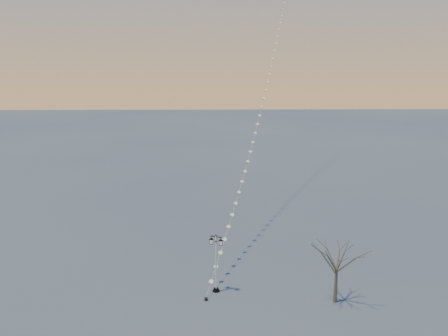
{
  "coord_description": "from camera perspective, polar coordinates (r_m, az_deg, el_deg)",
  "views": [
    {
      "loc": [
        -0.54,
        -29.78,
        15.58
      ],
      "look_at": [
        0.22,
        6.29,
        7.74
      ],
      "focal_mm": 36.64,
      "sensor_mm": 36.0,
      "label": 1
    }
  ],
  "objects": [
    {
      "name": "street_lamp",
      "position": [
        32.83,
        -1.0,
        -11.44
      ],
      "size": [
        1.04,
        0.65,
        4.31
      ],
      "rotation": [
        0.0,
        0.0,
        -0.39
      ],
      "color": "black",
      "rests_on": "ground"
    },
    {
      "name": "bare_tree",
      "position": [
        32.09,
        13.94,
        -11.06
      ],
      "size": [
        2.67,
        2.67,
        4.42
      ],
      "rotation": [
        0.0,
        0.0,
        0.24
      ],
      "color": "brown",
      "rests_on": "ground"
    },
    {
      "name": "ground",
      "position": [
        33.62,
        -0.15,
        -15.35
      ],
      "size": [
        300.0,
        300.0,
        0.0
      ],
      "primitive_type": "plane",
      "color": "#525453",
      "rests_on": "ground"
    },
    {
      "name": "kite_train",
      "position": [
        54.3,
        5.28,
        12.94
      ],
      "size": [
        13.89,
        50.98,
        32.71
      ],
      "rotation": [
        0.0,
        0.0,
        0.23
      ],
      "color": "black",
      "rests_on": "ground"
    }
  ]
}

